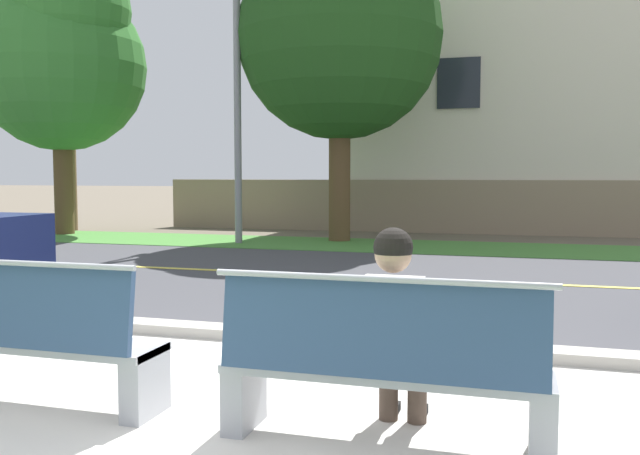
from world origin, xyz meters
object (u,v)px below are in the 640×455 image
Objects in this scene: bench_right at (382,370)px; seated_person_white at (395,325)px; streetlamp at (241,59)px; shade_tree_left at (345,20)px; shade_tree_far_left at (62,53)px; bench_left at (23,340)px.

bench_right is 1.49× the size of seated_person_white.
seated_person_white is at bearing -62.70° from streetlamp.
shade_tree_left reaches higher than bench_right.
shade_tree_left is (7.29, 0.26, 0.41)m from shade_tree_far_left.
shade_tree_far_left reaches higher than bench_left.
streetlamp is 2.51m from shade_tree_left.
bench_left is 0.24× the size of shade_tree_left.
shade_tree_left is (-3.25, 11.39, 4.33)m from seated_person_white.
bench_right is at bearing -74.50° from shade_tree_left.
bench_right is (2.40, 0.00, 0.00)m from bench_left.
bench_left is 14.50m from shade_tree_far_left.
bench_right is at bearing 0.00° from bench_left.
bench_right is 12.50m from streetlamp.
streetlamp is 1.02× the size of shade_tree_far_left.
bench_left is 1.49× the size of seated_person_white.
shade_tree_far_left is at bearing 125.61° from bench_left.
seated_person_white is (2.45, 0.17, 0.22)m from bench_left.
bench_left is at bearing -54.39° from shade_tree_far_left.
streetlamp is at bearing 116.75° from bench_right.
bench_left is 11.67m from streetlamp.
bench_right is 15.97m from shade_tree_far_left.
streetlamp is at bearing 117.30° from seated_person_white.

